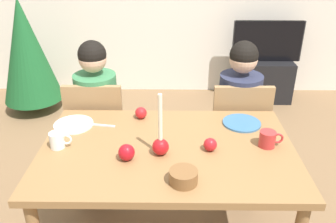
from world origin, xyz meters
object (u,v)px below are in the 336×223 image
object	(u,v)px
tv	(268,41)
apple_near_candle	(210,144)
person_right_child	(237,121)
candle_centerpiece	(161,143)
christmas_tree	(26,51)
mug_right	(268,139)
apple_by_right_mug	(127,152)
apple_by_left_plate	(141,113)
mug_left	(58,140)
tv_stand	(263,80)
dining_table	(168,160)
bowl_walnuts	(183,177)
plate_left	(74,124)
chair_left	(99,129)
person_left_child	(99,120)
chair_right	(237,130)
plate_right	(242,123)

from	to	relation	value
tv	apple_near_candle	distance (m)	2.49
person_right_child	candle_centerpiece	bearing A→B (deg)	-127.48
christmas_tree	candle_centerpiece	world-z (taller)	christmas_tree
mug_right	apple_by_right_mug	world-z (taller)	mug_right
person_right_child	apple_by_right_mug	size ratio (longest dim) A/B	13.43
mug_right	christmas_tree	bearing A→B (deg)	136.99
apple_near_candle	apple_by_left_plate	world-z (taller)	apple_by_left_plate
mug_left	apple_by_left_plate	bearing A→B (deg)	39.10
apple_by_right_mug	tv	bearing A→B (deg)	61.41
tv_stand	tv	size ratio (longest dim) A/B	0.81
dining_table	bowl_walnuts	xyz separation A→B (m)	(0.08, -0.31, 0.12)
person_right_child	christmas_tree	world-z (taller)	christmas_tree
tv_stand	plate_left	distance (m)	2.71
apple_by_left_plate	dining_table	bearing A→B (deg)	-63.07
mug_left	person_right_child	bearing A→B (deg)	30.28
chair_left	tv	distance (m)	2.36
bowl_walnuts	plate_left	bearing A→B (deg)	140.32
christmas_tree	dining_table	bearing A→B (deg)	-52.07
tv	apple_near_candle	xyz separation A→B (m)	(-0.88, -2.33, 0.08)
apple_near_candle	christmas_tree	bearing A→B (deg)	131.51
person_left_child	person_right_child	xyz separation A→B (m)	(1.02, 0.00, 0.00)
christmas_tree	mug_right	size ratio (longest dim) A/B	9.99
tv_stand	tv	distance (m)	0.47
apple_near_candle	apple_by_right_mug	world-z (taller)	apple_by_right_mug
person_left_child	plate_left	xyz separation A→B (m)	(-0.06, -0.40, 0.19)
chair_right	plate_left	distance (m)	1.17
person_left_child	tv	world-z (taller)	person_left_child
chair_right	apple_by_left_plate	xyz separation A→B (m)	(-0.68, -0.27, 0.28)
tv	plate_right	distance (m)	2.13
bowl_walnuts	plate_right	bearing A→B (deg)	56.96
dining_table	tv_stand	bearing A→B (deg)	64.27
person_left_child	chair_right	bearing A→B (deg)	-1.81
person_right_child	plate_right	size ratio (longest dim) A/B	5.00
christmas_tree	apple_by_left_plate	xyz separation A→B (m)	(1.35, -1.62, 0.09)
chair_right	mug_right	world-z (taller)	chair_right
candle_centerpiece	plate_left	world-z (taller)	candle_centerpiece
plate_right	apple_near_candle	size ratio (longest dim) A/B	3.20
chair_right	mug_left	size ratio (longest dim) A/B	7.32
dining_table	plate_right	size ratio (longest dim) A/B	5.98
tv_stand	apple_by_left_plate	distance (m)	2.40
chair_left	person_left_child	distance (m)	0.07
christmas_tree	apple_near_candle	bearing A→B (deg)	-48.49
plate_left	mug_left	bearing A→B (deg)	-94.68
person_right_child	christmas_tree	xyz separation A→B (m)	(-2.03, 1.32, 0.13)
person_left_child	apple_by_right_mug	size ratio (longest dim) A/B	13.43
chair_right	person_left_child	distance (m)	1.03
tv	mug_left	world-z (taller)	tv
chair_right	plate_right	distance (m)	0.42
person_left_child	candle_centerpiece	xyz separation A→B (m)	(0.48, -0.71, 0.25)
dining_table	apple_by_right_mug	xyz separation A→B (m)	(-0.21, -0.12, 0.13)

